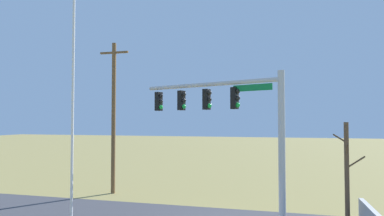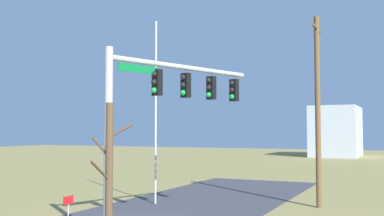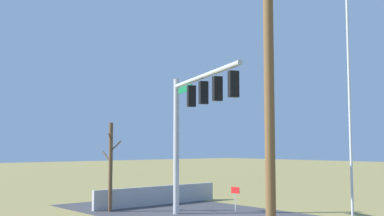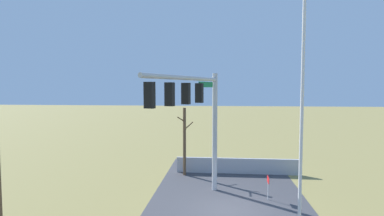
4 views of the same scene
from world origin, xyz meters
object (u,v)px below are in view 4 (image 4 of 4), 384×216
object	(u,v)px
signal_mast	(197,108)
bare_tree	(185,141)
open_sign	(268,183)
flagpole	(302,124)

from	to	relation	value
signal_mast	bare_tree	xyz separation A→B (m)	(4.96, 1.21, -2.48)
open_sign	flagpole	bearing A→B (deg)	179.21
bare_tree	open_sign	distance (m)	6.42
signal_mast	open_sign	size ratio (longest dim) A/B	5.58
bare_tree	open_sign	size ratio (longest dim) A/B	3.65
flagpole	bare_tree	size ratio (longest dim) A/B	2.13
signal_mast	open_sign	world-z (taller)	signal_mast
signal_mast	flagpole	world-z (taller)	flagpole
flagpole	bare_tree	bearing A→B (deg)	23.99
signal_mast	flagpole	distance (m)	6.59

